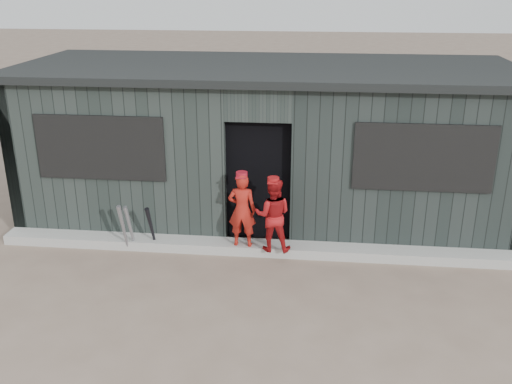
# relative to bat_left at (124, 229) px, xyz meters

# --- Properties ---
(ground) EXTENTS (80.00, 80.00, 0.00)m
(ground) POSITION_rel_bat_left_xyz_m (2.00, -1.59, -0.41)
(ground) COLOR #735E4F
(ground) RESTS_ON ground
(curb) EXTENTS (8.00, 0.36, 0.15)m
(curb) POSITION_rel_bat_left_xyz_m (2.00, 0.23, -0.33)
(curb) COLOR #A5A59F
(curb) RESTS_ON ground
(bat_left) EXTENTS (0.12, 0.25, 0.81)m
(bat_left) POSITION_rel_bat_left_xyz_m (0.00, 0.00, 0.00)
(bat_left) COLOR gray
(bat_left) RESTS_ON ground
(bat_mid) EXTENTS (0.14, 0.25, 0.77)m
(bat_mid) POSITION_rel_bat_left_xyz_m (0.08, 0.07, -0.02)
(bat_mid) COLOR gray
(bat_mid) RESTS_ON ground
(bat_right) EXTENTS (0.11, 0.31, 0.75)m
(bat_right) POSITION_rel_bat_left_xyz_m (0.40, 0.12, -0.03)
(bat_right) COLOR black
(bat_right) RESTS_ON ground
(player_red_left) EXTENTS (0.43, 0.29, 1.15)m
(player_red_left) POSITION_rel_bat_left_xyz_m (1.80, 0.16, 0.32)
(player_red_left) COLOR #B01F15
(player_red_left) RESTS_ON curb
(player_red_right) EXTENTS (0.54, 0.42, 1.12)m
(player_red_right) POSITION_rel_bat_left_xyz_m (2.27, 0.06, 0.30)
(player_red_right) COLOR #AB1517
(player_red_right) RESTS_ON curb
(player_grey_back) EXTENTS (0.63, 0.49, 1.14)m
(player_grey_back) POSITION_rel_bat_left_xyz_m (2.45, 0.79, 0.16)
(player_grey_back) COLOR #B5B5B5
(player_grey_back) RESTS_ON ground
(dugout) EXTENTS (8.30, 3.30, 2.62)m
(dugout) POSITION_rel_bat_left_xyz_m (2.00, 1.92, 0.88)
(dugout) COLOR black
(dugout) RESTS_ON ground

